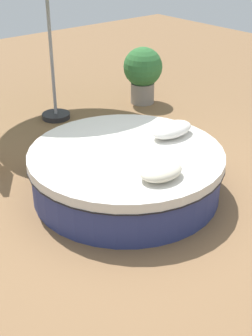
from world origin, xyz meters
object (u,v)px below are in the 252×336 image
object	(u,v)px
round_bed	(126,172)
throw_pillow_1	(172,129)
throw_pillow_0	(161,171)
planter	(143,71)

from	to	relation	value
round_bed	throw_pillow_1	bearing A→B (deg)	177.06
round_bed	throw_pillow_0	xyz separation A→B (m)	(0.11, 0.67, 0.33)
throw_pillow_0	throw_pillow_1	bearing A→B (deg)	-140.77
round_bed	planter	bearing A→B (deg)	-135.05
round_bed	throw_pillow_1	distance (m)	0.75
throw_pillow_1	planter	xyz separation A→B (m)	(-1.43, -2.13, -0.07)
round_bed	throw_pillow_1	xyz separation A→B (m)	(-0.67, 0.03, 0.34)
throw_pillow_1	planter	size ratio (longest dim) A/B	0.59
throw_pillow_1	planter	bearing A→B (deg)	-123.86
planter	round_bed	bearing A→B (deg)	44.95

